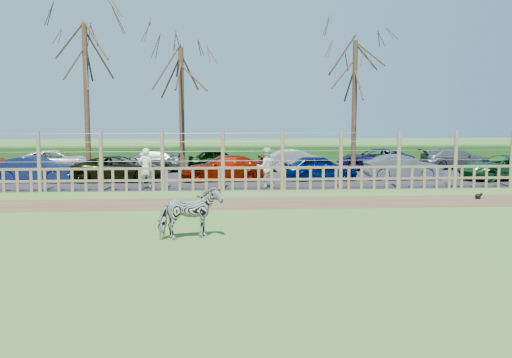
{
  "coord_description": "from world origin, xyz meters",
  "views": [
    {
      "loc": [
        -0.29,
        -15.75,
        3.17
      ],
      "look_at": [
        1.0,
        2.5,
        1.1
      ],
      "focal_mm": 40.0,
      "sensor_mm": 36.0,
      "label": 1
    }
  ],
  "objects": [
    {
      "name": "dirt_strip",
      "position": [
        0.0,
        4.5,
        0.01
      ],
      "size": [
        34.0,
        2.8,
        0.01
      ],
      "primitive_type": "cube",
      "color": "brown",
      "rests_on": "ground"
    },
    {
      "name": "hedge",
      "position": [
        0.0,
        21.5,
        0.55
      ],
      "size": [
        46.0,
        2.0,
        1.1
      ],
      "primitive_type": "cube",
      "color": "#1E4716",
      "rests_on": "ground"
    },
    {
      "name": "ground",
      "position": [
        0.0,
        0.0,
        0.0
      ],
      "size": [
        120.0,
        120.0,
        0.0
      ],
      "primitive_type": "plane",
      "color": "olive",
      "rests_on": "ground"
    },
    {
      "name": "tree_mid",
      "position": [
        -2.0,
        13.5,
        4.87
      ],
      "size": [
        4.8,
        4.8,
        6.83
      ],
      "color": "#3D2B1E",
      "rests_on": "ground"
    },
    {
      "name": "fence",
      "position": [
        0.0,
        8.0,
        0.8
      ],
      "size": [
        30.16,
        0.16,
        2.5
      ],
      "color": "brown",
      "rests_on": "ground"
    },
    {
      "name": "car_1",
      "position": [
        -8.69,
        11.32,
        0.64
      ],
      "size": [
        3.73,
        1.57,
        1.2
      ],
      "primitive_type": "imported",
      "rotation": [
        0.0,
        0.0,
        1.49
      ],
      "color": "navy",
      "rests_on": "asphalt"
    },
    {
      "name": "car_9",
      "position": [
        -4.1,
        15.88,
        0.64
      ],
      "size": [
        4.19,
        1.81,
        1.2
      ],
      "primitive_type": "imported",
      "rotation": [
        0.0,
        0.0,
        4.68
      ],
      "color": "#565E5A",
      "rests_on": "asphalt"
    },
    {
      "name": "car_8",
      "position": [
        -8.99,
        16.08,
        0.64
      ],
      "size": [
        4.48,
        2.36,
        1.2
      ],
      "primitive_type": "imported",
      "rotation": [
        0.0,
        0.0,
        1.66
      ],
      "color": "silver",
      "rests_on": "asphalt"
    },
    {
      "name": "crow",
      "position": [
        9.57,
        4.85,
        0.12
      ],
      "size": [
        0.29,
        0.21,
        0.24
      ],
      "color": "black",
      "rests_on": "ground"
    },
    {
      "name": "car_12",
      "position": [
        8.75,
        16.1,
        0.64
      ],
      "size": [
        4.52,
        2.47,
        1.2
      ],
      "primitive_type": "imported",
      "rotation": [
        0.0,
        0.0,
        4.6
      ],
      "color": "#141140",
      "rests_on": "asphalt"
    },
    {
      "name": "car_10",
      "position": [
        -0.11,
        16.22,
        0.64
      ],
      "size": [
        3.63,
        1.72,
        1.2
      ],
      "primitive_type": "imported",
      "rotation": [
        0.0,
        0.0,
        1.66
      ],
      "color": "black",
      "rests_on": "asphalt"
    },
    {
      "name": "tree_left",
      "position": [
        -6.5,
        12.5,
        5.62
      ],
      "size": [
        4.8,
        4.8,
        7.88
      ],
      "color": "#3D2B1E",
      "rests_on": "ground"
    },
    {
      "name": "car_13",
      "position": [
        13.62,
        16.26,
        0.64
      ],
      "size": [
        4.16,
        1.75,
        1.2
      ],
      "primitive_type": "imported",
      "rotation": [
        0.0,
        0.0,
        1.55
      ],
      "color": "#50545B",
      "rests_on": "asphalt"
    },
    {
      "name": "asphalt",
      "position": [
        0.0,
        14.5,
        0.02
      ],
      "size": [
        44.0,
        13.0,
        0.04
      ],
      "primitive_type": "cube",
      "color": "#232326",
      "rests_on": "ground"
    },
    {
      "name": "car_5",
      "position": [
        8.74,
        11.21,
        0.64
      ],
      "size": [
        3.65,
        1.29,
        1.2
      ],
      "primitive_type": "imported",
      "rotation": [
        0.0,
        0.0,
        1.57
      ],
      "color": "#56596D",
      "rests_on": "asphalt"
    },
    {
      "name": "zebra",
      "position": [
        -0.97,
        -1.32,
        0.67
      ],
      "size": [
        1.74,
        1.21,
        1.34
      ],
      "primitive_type": "imported",
      "rotation": [
        0.0,
        0.0,
        1.91
      ],
      "color": "gray",
      "rests_on": "ground"
    },
    {
      "name": "car_3",
      "position": [
        0.07,
        11.31,
        0.64
      ],
      "size": [
        4.28,
        2.08,
        1.2
      ],
      "primitive_type": "imported",
      "rotation": [
        0.0,
        0.0,
        4.81
      ],
      "color": "#861403",
      "rests_on": "asphalt"
    },
    {
      "name": "car_6",
      "position": [
        13.52,
        10.71,
        0.64
      ],
      "size": [
        4.55,
        2.57,
        1.2
      ],
      "primitive_type": "imported",
      "rotation": [
        0.0,
        0.0,
        4.85
      ],
      "color": "#165323",
      "rests_on": "asphalt"
    },
    {
      "name": "car_2",
      "position": [
        -4.83,
        11.36,
        0.64
      ],
      "size": [
        4.39,
        2.14,
        1.2
      ],
      "primitive_type": "imported",
      "rotation": [
        0.0,
        0.0,
        1.54
      ],
      "color": "black",
      "rests_on": "asphalt"
    },
    {
      "name": "tree_right",
      "position": [
        7.0,
        14.0,
        5.24
      ],
      "size": [
        4.8,
        4.8,
        7.35
      ],
      "color": "#3D2B1E",
      "rests_on": "ground"
    },
    {
      "name": "visitor_b",
      "position": [
        1.86,
        8.52,
        0.9
      ],
      "size": [
        0.93,
        0.78,
        1.72
      ],
      "primitive_type": "imported",
      "rotation": [
        0.0,
        0.0,
        3.31
      ],
      "color": "silver",
      "rests_on": "asphalt"
    },
    {
      "name": "visitor_a",
      "position": [
        -3.26,
        8.54,
        0.9
      ],
      "size": [
        0.73,
        0.59,
        1.72
      ],
      "primitive_type": "imported",
      "rotation": [
        0.0,
        0.0,
        3.47
      ],
      "color": "#DAEFBB",
      "rests_on": "asphalt"
    },
    {
      "name": "car_4",
      "position": [
        4.7,
        11.17,
        0.64
      ],
      "size": [
        3.55,
        1.49,
        1.2
      ],
      "primitive_type": "imported",
      "rotation": [
        0.0,
        0.0,
        1.59
      ],
      "color": "#021450",
      "rests_on": "asphalt"
    },
    {
      "name": "car_11",
      "position": [
        4.23,
        15.65,
        0.64
      ],
      "size": [
        3.7,
        1.43,
        1.2
      ],
      "primitive_type": "imported",
      "rotation": [
        0.0,
        0.0,
        1.62
      ],
      "color": "#BBBAB5",
      "rests_on": "asphalt"
    }
  ]
}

